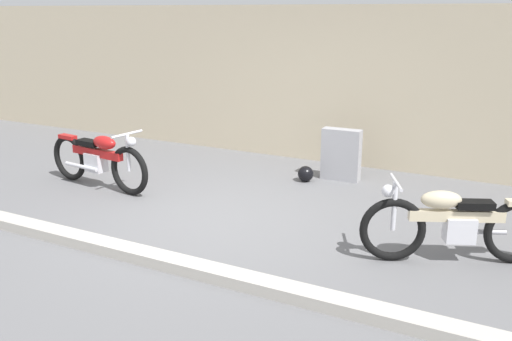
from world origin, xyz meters
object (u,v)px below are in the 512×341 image
Objects in this scene: helmet at (306,174)px; motorcycle_red at (98,159)px; stone_marker at (341,155)px; motorcycle_cream at (454,224)px.

helmet is 0.12× the size of motorcycle_red.
motorcycle_cream reaches higher than stone_marker.
motorcycle_red reaches higher than motorcycle_cream.
motorcycle_red reaches higher than stone_marker.
stone_marker is at bearing -73.17° from motorcycle_cream.
stone_marker reaches higher than helmet.
helmet is 0.13× the size of motorcycle_cream.
motorcycle_cream is at bearing -38.08° from helmet.
stone_marker is 0.44× the size of motorcycle_cream.
motorcycle_red is at bearing -146.14° from stone_marker.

